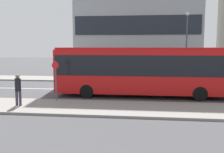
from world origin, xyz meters
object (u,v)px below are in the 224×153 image
pedestrian_near_stop (18,88)px  bus_stop_sign (56,77)px  street_lamp (187,39)px  city_bus (142,69)px  parked_car_0 (199,79)px

pedestrian_near_stop → bus_stop_sign: 2.39m
pedestrian_near_stop → street_lamp: (11.50, 11.85, 3.07)m
city_bus → parked_car_0: (5.21, 5.62, -1.35)m
parked_car_0 → street_lamp: 4.20m
city_bus → street_lamp: size_ratio=1.81×
street_lamp → city_bus: bearing=-119.8°
city_bus → street_lamp: (4.35, 7.58, 2.26)m
parked_car_0 → pedestrian_near_stop: 15.83m
parked_car_0 → pedestrian_near_stop: pedestrian_near_stop is taller
city_bus → bus_stop_sign: city_bus is taller
parked_car_0 → bus_stop_sign: bus_stop_sign is taller
pedestrian_near_stop → street_lamp: size_ratio=0.27×
city_bus → bus_stop_sign: 6.06m
parked_car_0 → street_lamp: size_ratio=0.63×
city_bus → bus_stop_sign: (-5.43, -2.67, -0.39)m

